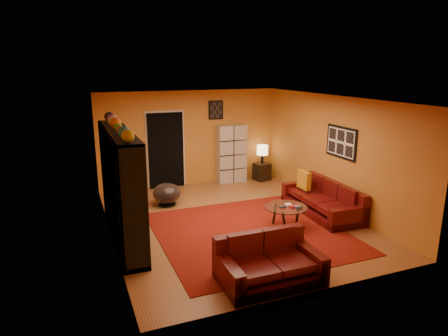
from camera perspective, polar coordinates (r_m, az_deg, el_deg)
name	(u,v)px	position (r m, az deg, el deg)	size (l,w,h in m)	color
floor	(232,221)	(8.65, 1.16, -7.56)	(6.00, 6.00, 0.00)	brown
ceiling	(233,99)	(8.05, 1.26, 9.87)	(6.00, 6.00, 0.00)	white
wall_back	(190,138)	(11.02, -4.86, 4.24)	(6.00, 6.00, 0.00)	#C1752A
wall_front	(316,209)	(5.73, 12.97, -5.76)	(6.00, 6.00, 0.00)	#C1752A
wall_left	(108,174)	(7.67, -16.29, -0.82)	(6.00, 6.00, 0.00)	#C1752A
wall_right	(333,153)	(9.49, 15.28, 2.11)	(6.00, 6.00, 0.00)	#C1752A
rug	(250,232)	(8.10, 3.76, -9.14)	(3.60, 3.60, 0.01)	#61100B
doorway	(166,151)	(10.86, -8.30, 2.48)	(0.95, 0.10, 2.04)	black
wall_art_right	(341,142)	(9.18, 16.41, 3.55)	(0.03, 1.00, 0.70)	black
wall_art_back	(216,110)	(11.13, -1.18, 8.29)	(0.42, 0.03, 0.52)	black
entertainment_unit	(121,186)	(7.76, -14.51, -2.44)	(0.45, 3.00, 2.10)	black
tv	(125,190)	(7.69, -14.01, -3.04)	(0.12, 0.94, 0.54)	black
sofa	(325,201)	(9.30, 14.19, -4.55)	(0.95, 2.18, 0.85)	#44090A
loveseat	(267,262)	(6.39, 6.22, -13.23)	(1.56, 0.94, 0.85)	#44090A
throw_pillow	(304,180)	(9.56, 11.35, -1.70)	(0.12, 0.42, 0.42)	orange
coffee_table	(286,209)	(8.29, 8.81, -5.78)	(0.88, 0.88, 0.44)	silver
storage_cabinet	(231,154)	(11.31, 1.06, 2.05)	(0.82, 0.36, 1.63)	#BCB5AD
bowl_chair	(167,194)	(9.59, -8.19, -3.63)	(0.66, 0.66, 0.54)	black
side_table	(262,172)	(11.65, 5.43, -0.51)	(0.40, 0.40, 0.50)	black
table_lamp	(262,150)	(11.50, 5.50, 2.51)	(0.32, 0.32, 0.53)	black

